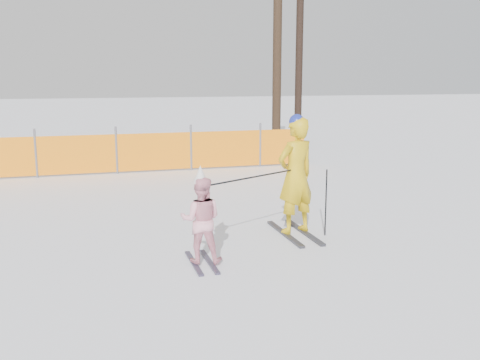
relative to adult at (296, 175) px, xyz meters
name	(u,v)px	position (x,y,z in m)	size (l,w,h in m)	color
ground	(250,254)	(-1.00, -0.73, -0.98)	(120.00, 120.00, 0.00)	white
adult	(296,175)	(0.00, 0.00, 0.00)	(0.78, 1.48, 1.96)	black
child	(201,219)	(-1.76, -0.94, -0.35)	(0.68, 0.98, 1.37)	black
ski_poles	(282,188)	(-0.37, -0.37, -0.11)	(2.12, 0.85, 1.09)	black
tree_trunks	(288,67)	(3.96, 10.55, 1.90)	(1.73, 1.81, 5.92)	black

